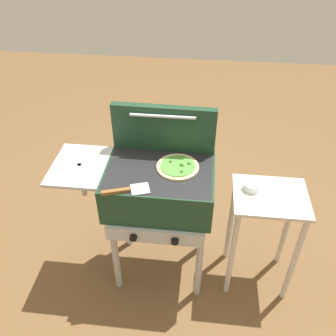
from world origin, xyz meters
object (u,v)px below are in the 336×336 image
prep_table (265,222)px  spatula (126,190)px  topping_bowl_near (252,186)px  grill (157,189)px  pizza_veggie (178,166)px

prep_table → spatula: bearing=-166.0°
prep_table → topping_bowl_near: size_ratio=7.61×
grill → topping_bowl_near: (0.56, 0.05, 0.03)m
grill → prep_table: (0.67, 0.00, -0.21)m
pizza_veggie → spatula: size_ratio=0.94×
spatula → prep_table: 0.91m
grill → topping_bowl_near: bearing=4.9°
pizza_veggie → grill: bearing=-161.8°
prep_table → grill: bearing=-179.6°
prep_table → topping_bowl_near: topping_bowl_near is taller
grill → prep_table: size_ratio=1.25×
pizza_veggie → prep_table: bearing=-3.6°
spatula → prep_table: size_ratio=0.34×
grill → prep_table: grill is taller
grill → pizza_veggie: size_ratio=3.85×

